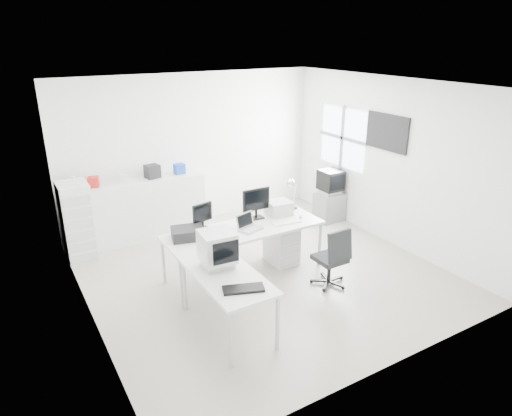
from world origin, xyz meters
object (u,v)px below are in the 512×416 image
lcd_monitor_small (203,217)px  crt_monitor (217,248)px  lcd_monitor_large (256,204)px  filing_cabinet (77,222)px  side_desk (228,302)px  drawer_pedestal (281,244)px  sideboard (144,208)px  inkjet_printer (188,233)px  office_chair (330,256)px  tv_cabinet (329,207)px  laser_printer (279,208)px  crt_tv (331,182)px  laptop (251,223)px  main_desk (245,251)px

lcd_monitor_small → crt_monitor: 1.14m
lcd_monitor_large → filing_cabinet: bearing=147.9°
side_desk → drawer_pedestal: side_desk is taller
lcd_monitor_large → sideboard: bearing=123.9°
inkjet_printer → sideboard: 2.03m
side_desk → office_chair: size_ratio=1.53×
crt_monitor → tv_cabinet: bearing=34.0°
laser_printer → sideboard: sideboard is taller
crt_tv → filing_cabinet: bearing=170.1°
filing_cabinet → office_chair: bearing=-42.6°
office_chair → tv_cabinet: (1.56, 1.92, -0.18)m
laptop → office_chair: bearing=-59.9°
inkjet_printer → lcd_monitor_large: bearing=21.3°
side_desk → lcd_monitor_small: size_ratio=3.49×
tv_cabinet → sideboard: size_ratio=0.26×
laptop → laser_printer: laptop is taller
lcd_monitor_small → lcd_monitor_large: bearing=-12.2°
inkjet_printer → crt_monitor: (0.00, -0.95, 0.18)m
lcd_monitor_large → crt_tv: bearing=21.2°
drawer_pedestal → crt_tv: size_ratio=1.20×
inkjet_printer → lcd_monitor_small: lcd_monitor_small is taller
crt_monitor → office_chair: bearing=3.0°
inkjet_printer → filing_cabinet: bearing=139.0°
office_chair → drawer_pedestal: bearing=101.7°
lcd_monitor_small → crt_monitor: (-0.30, -1.10, 0.05)m
side_desk → filing_cabinet: filing_cabinet is taller
sideboard → filing_cabinet: filing_cabinet is taller
main_desk → filing_cabinet: size_ratio=1.87×
lcd_monitor_small → main_desk: bearing=-36.7°
laser_printer → crt_tv: size_ratio=0.74×
main_desk → crt_tv: bearing=22.6°
drawer_pedestal → crt_monitor: 1.93m
side_desk → laser_printer: (1.60, 1.32, 0.48)m
laser_printer → crt_tv: crt_tv is taller
inkjet_printer → office_chair: bearing=-15.4°
main_desk → crt_tv: size_ratio=4.80×
side_desk → laser_printer: 2.13m
office_chair → filing_cabinet: (-2.94, 2.70, 0.18)m
side_desk → lcd_monitor_small: 1.50m
side_desk → sideboard: sideboard is taller
laser_printer → crt_monitor: crt_monitor is taller
lcd_monitor_small → laptop: 0.70m
drawer_pedestal → lcd_monitor_small: lcd_monitor_small is taller
inkjet_printer → crt_monitor: crt_monitor is taller
main_desk → laptop: size_ratio=6.54×
laser_printer → crt_monitor: bearing=-142.5°
sideboard → inkjet_printer: bearing=-89.9°
crt_tv → crt_monitor: bearing=-150.5°
lcd_monitor_small → sideboard: 1.93m
main_desk → sideboard: 2.28m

